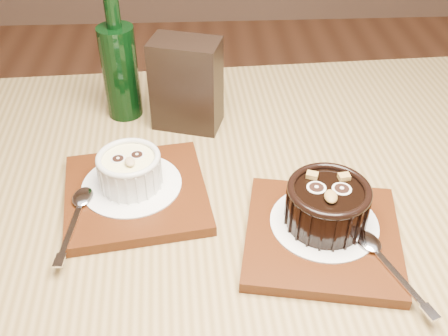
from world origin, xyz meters
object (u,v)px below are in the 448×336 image
at_px(tray_left, 136,194).
at_px(ramekin_dark, 327,203).
at_px(condiment_stand, 187,85).
at_px(ramekin_white, 130,169).
at_px(table, 234,265).
at_px(green_bottle, 120,69).
at_px(tray_right, 322,236).

bearing_deg(tray_left, ramekin_dark, -17.80).
bearing_deg(condiment_stand, ramekin_dark, -56.43).
height_order(tray_left, ramekin_white, ramekin_white).
bearing_deg(tray_left, ramekin_white, 122.27).
relative_size(table, condiment_stand, 8.86).
height_order(tray_left, ramekin_dark, ramekin_dark).
height_order(ramekin_dark, green_bottle, green_bottle).
distance_m(ramekin_white, green_bottle, 0.21).
bearing_deg(ramekin_dark, green_bottle, 140.30).
xyz_separation_m(tray_right, condiment_stand, (-0.16, 0.26, 0.06)).
bearing_deg(tray_right, table, 155.36).
height_order(tray_left, green_bottle, green_bottle).
bearing_deg(green_bottle, tray_left, -80.83).
distance_m(table, tray_right, 0.15).
distance_m(ramekin_white, ramekin_dark, 0.25).
bearing_deg(green_bottle, ramekin_white, -81.94).
xyz_separation_m(table, ramekin_dark, (0.11, -0.03, 0.14)).
bearing_deg(ramekin_dark, condiment_stand, 130.75).
bearing_deg(tray_left, table, -18.63).
bearing_deg(ramekin_white, green_bottle, 81.08).
bearing_deg(tray_left, green_bottle, 99.17).
distance_m(tray_left, green_bottle, 0.22).
distance_m(ramekin_dark, green_bottle, 0.39).
bearing_deg(tray_right, tray_left, 158.64).
xyz_separation_m(ramekin_white, condiment_stand, (0.07, 0.16, 0.03)).
bearing_deg(green_bottle, condiment_stand, -19.70).
xyz_separation_m(table, condiment_stand, (-0.06, 0.22, 0.16)).
distance_m(ramekin_white, condiment_stand, 0.18).
relative_size(ramekin_white, condiment_stand, 0.58).
distance_m(table, green_bottle, 0.34).
bearing_deg(table, tray_right, -24.64).
xyz_separation_m(condiment_stand, green_bottle, (-0.10, 0.04, 0.01)).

